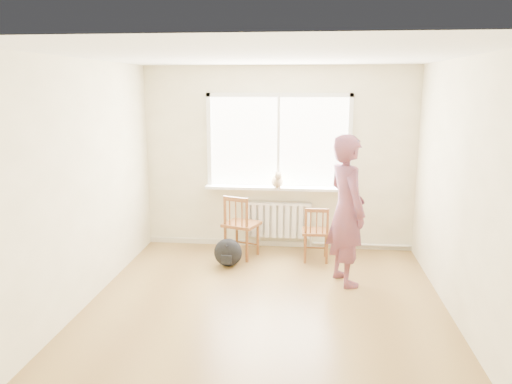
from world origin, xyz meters
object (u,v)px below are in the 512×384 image
(chair_left, at_px, (240,227))
(person, at_px, (347,210))
(cat, at_px, (277,180))
(chair_right, at_px, (316,234))
(backpack, at_px, (228,253))

(chair_left, distance_m, person, 1.67)
(person, distance_m, cat, 1.48)
(person, height_order, cat, person)
(chair_left, height_order, chair_right, chair_left)
(chair_left, bearing_deg, person, 171.96)
(cat, relative_size, backpack, 1.04)
(chair_left, relative_size, chair_right, 1.17)
(person, bearing_deg, cat, 15.44)
(chair_left, bearing_deg, cat, -121.46)
(chair_right, bearing_deg, chair_left, -2.60)
(chair_right, relative_size, cat, 1.97)
(person, bearing_deg, backpack, 52.16)
(backpack, bearing_deg, person, -14.74)
(chair_right, xyz_separation_m, person, (0.35, -0.73, 0.53))
(chair_left, height_order, cat, cat)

